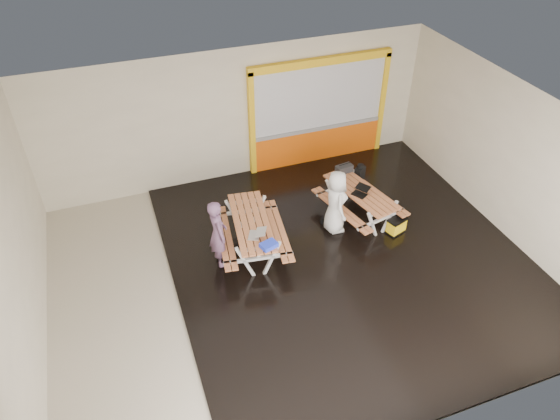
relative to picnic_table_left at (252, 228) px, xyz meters
name	(u,v)px	position (x,y,z in m)	size (l,w,h in m)	color
room	(296,206)	(0.64, -0.93, 1.10)	(10.02, 8.02, 3.52)	beige
deck	(347,256)	(1.89, -0.93, -0.63)	(7.50, 7.98, 0.05)	black
kiosk	(319,114)	(2.84, 3.00, 0.79)	(3.88, 0.16, 3.00)	#F6600C
picnic_table_left	(252,228)	(0.00, 0.00, 0.00)	(1.73, 2.32, 0.86)	#DD8755
picnic_table_right	(360,197)	(2.75, 0.26, -0.03)	(1.78, 2.27, 0.81)	#DD8755
person_left	(218,233)	(-0.79, -0.19, 0.24)	(0.58, 0.38, 1.59)	#714E6F
person_right	(336,202)	(2.00, 0.01, 0.19)	(0.76, 0.49, 1.56)	white
laptop_left	(257,234)	(-0.04, -0.51, 0.25)	(0.46, 0.45, 0.15)	silver
laptop_right	(361,192)	(2.69, 0.16, 0.21)	(0.49, 0.47, 0.16)	black
blue_pouch	(269,245)	(0.08, -0.92, 0.25)	(0.33, 0.23, 0.10)	blue
toolbox	(344,169)	(2.73, 1.11, 0.25)	(0.44, 0.27, 0.24)	black
backpack	(360,173)	(3.14, 1.04, 0.09)	(0.31, 0.28, 0.44)	black
dark_case	(332,221)	(2.04, 0.20, -0.52)	(0.44, 0.33, 0.17)	black
fluke_bag	(396,226)	(3.30, -0.58, -0.42)	(0.50, 0.41, 0.37)	black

